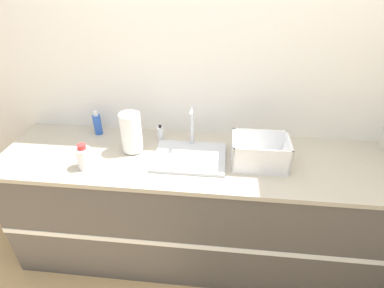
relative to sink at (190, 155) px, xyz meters
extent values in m
plane|color=tan|center=(0.03, -0.32, -0.91)|extent=(12.00, 12.00, 0.00)
cube|color=silver|center=(0.03, 0.37, 0.39)|extent=(4.91, 0.06, 2.60)
cube|color=#514C47|center=(0.03, 0.01, -0.48)|extent=(2.51, 0.65, 0.86)
cube|color=white|center=(0.03, -0.31, -0.48)|extent=(2.51, 0.01, 0.04)
cube|color=#B2A893|center=(0.03, 0.01, -0.04)|extent=(2.53, 0.68, 0.03)
cube|color=silver|center=(0.00, -0.01, -0.01)|extent=(0.45, 0.35, 0.02)
cylinder|color=silver|center=(0.00, 0.15, 0.13)|extent=(0.02, 0.02, 0.26)
cylinder|color=silver|center=(0.00, 0.10, 0.26)|extent=(0.02, 0.10, 0.02)
cylinder|color=#4C4C51|center=(-0.38, 0.04, -0.02)|extent=(0.10, 0.10, 0.01)
cylinder|color=white|center=(-0.38, 0.04, 0.12)|extent=(0.13, 0.13, 0.26)
cube|color=white|center=(0.43, -0.02, -0.01)|extent=(0.34, 0.24, 0.01)
cube|color=white|center=(0.43, -0.13, 0.07)|extent=(0.34, 0.01, 0.16)
cube|color=white|center=(0.43, 0.10, 0.07)|extent=(0.34, 0.01, 0.16)
cube|color=white|center=(0.27, -0.02, 0.07)|extent=(0.01, 0.24, 0.16)
cube|color=white|center=(0.59, -0.02, 0.07)|extent=(0.01, 0.24, 0.16)
cylinder|color=#2D56B7|center=(-0.69, 0.24, 0.05)|extent=(0.06, 0.06, 0.15)
cylinder|color=silver|center=(-0.69, 0.24, 0.14)|extent=(0.03, 0.03, 0.03)
cylinder|color=white|center=(-0.62, -0.17, 0.05)|extent=(0.09, 0.09, 0.13)
cylinder|color=red|center=(-0.62, -0.17, 0.13)|extent=(0.05, 0.05, 0.03)
cylinder|color=silver|center=(-0.23, 0.20, 0.03)|extent=(0.04, 0.04, 0.10)
cylinder|color=black|center=(-0.23, 0.20, 0.09)|extent=(0.02, 0.02, 0.02)
camera|label=1|loc=(0.18, -1.56, 1.08)|focal=28.00mm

